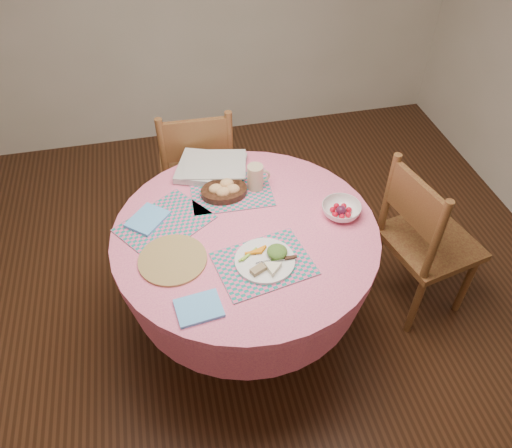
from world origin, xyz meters
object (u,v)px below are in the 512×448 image
(dining_table, at_px, (246,258))
(chair_back, at_px, (198,170))
(dinner_plate, at_px, (267,260))
(bread_bowl, at_px, (224,190))
(wicker_trivet, at_px, (173,260))
(latte_mug, at_px, (256,177))
(chair_right, at_px, (423,239))
(fruit_bowl, at_px, (341,210))

(dining_table, bearing_deg, chair_back, 98.97)
(chair_back, distance_m, dinner_plate, 1.08)
(dinner_plate, height_order, bread_bowl, bread_bowl)
(wicker_trivet, distance_m, latte_mug, 0.61)
(latte_mug, bearing_deg, chair_right, -20.61)
(dining_table, xyz_separation_m, dinner_plate, (0.05, -0.22, 0.22))
(chair_back, bearing_deg, dinner_plate, 101.77)
(dining_table, height_order, wicker_trivet, wicker_trivet)
(chair_right, xyz_separation_m, chair_back, (-1.07, 0.84, 0.00))
(wicker_trivet, relative_size, latte_mug, 2.28)
(dining_table, relative_size, chair_back, 1.28)
(bread_bowl, bearing_deg, latte_mug, 6.75)
(chair_back, relative_size, dinner_plate, 3.69)
(dining_table, distance_m, wicker_trivet, 0.42)
(fruit_bowl, bearing_deg, bread_bowl, 153.23)
(latte_mug, relative_size, fruit_bowl, 0.67)
(chair_right, relative_size, wicker_trivet, 3.23)
(dinner_plate, xyz_separation_m, fruit_bowl, (0.42, 0.22, 0.01))
(chair_right, xyz_separation_m, fruit_bowl, (-0.48, 0.03, 0.27))
(wicker_trivet, bearing_deg, chair_back, 76.77)
(wicker_trivet, relative_size, dinner_plate, 1.14)
(dining_table, xyz_separation_m, fruit_bowl, (0.46, 0.01, 0.22))
(latte_mug, bearing_deg, fruit_bowl, -38.47)
(chair_back, distance_m, bread_bowl, 0.62)
(bread_bowl, distance_m, latte_mug, 0.17)
(wicker_trivet, relative_size, bread_bowl, 1.30)
(bread_bowl, relative_size, fruit_bowl, 1.16)
(bread_bowl, height_order, fruit_bowl, bread_bowl)
(dinner_plate, bearing_deg, dining_table, 102.61)
(dining_table, relative_size, fruit_bowl, 6.26)
(bread_bowl, distance_m, fruit_bowl, 0.58)
(dining_table, bearing_deg, bread_bowl, 100.91)
(fruit_bowl, bearing_deg, dinner_plate, -151.77)
(wicker_trivet, distance_m, dinner_plate, 0.41)
(dinner_plate, xyz_separation_m, bread_bowl, (-0.10, 0.48, 0.01))
(bread_bowl, xyz_separation_m, latte_mug, (0.16, 0.02, 0.04))
(chair_right, xyz_separation_m, latte_mug, (-0.83, 0.31, 0.32))
(chair_right, relative_size, dinner_plate, 3.69)
(dinner_plate, bearing_deg, bread_bowl, 101.68)
(wicker_trivet, xyz_separation_m, bread_bowl, (0.30, 0.38, 0.03))
(wicker_trivet, height_order, latte_mug, latte_mug)
(latte_mug, bearing_deg, bread_bowl, -173.25)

